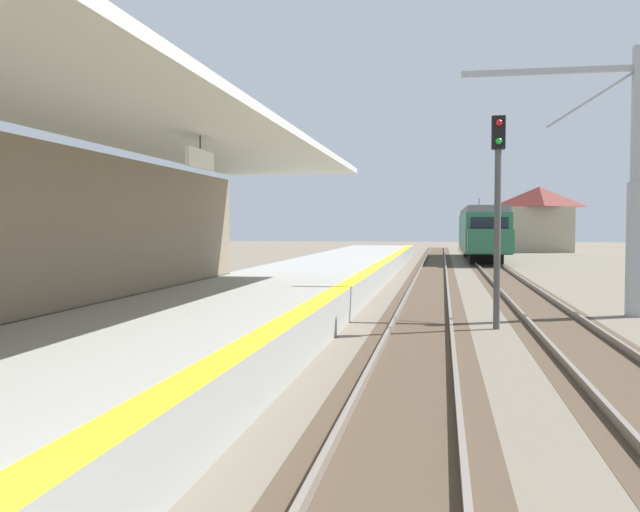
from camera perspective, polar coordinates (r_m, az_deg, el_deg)
station_platform at (r=18.66m, az=-5.16°, el=-3.92°), size 5.00×80.00×0.91m
station_building_with_canopy at (r=12.57m, az=-22.07°, el=2.88°), size 4.85×24.00×4.43m
track_pair_nearest_platform at (r=22.03m, az=8.78°, el=-4.00°), size 2.34×120.00×0.16m
track_pair_middle at (r=22.22m, az=17.60°, el=-4.04°), size 2.34×120.00×0.16m
approaching_train at (r=53.11m, az=13.24°, el=2.05°), size 2.93×19.60×4.76m
rail_signal_post at (r=17.37m, az=14.50°, el=4.60°), size 0.32×0.34×5.20m
catenary_pylon_far_side at (r=21.06m, az=23.92°, el=5.20°), size 5.00×0.40×7.50m
distant_trackside_house at (r=71.10m, az=17.67°, el=3.03°), size 6.60×5.28×6.40m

